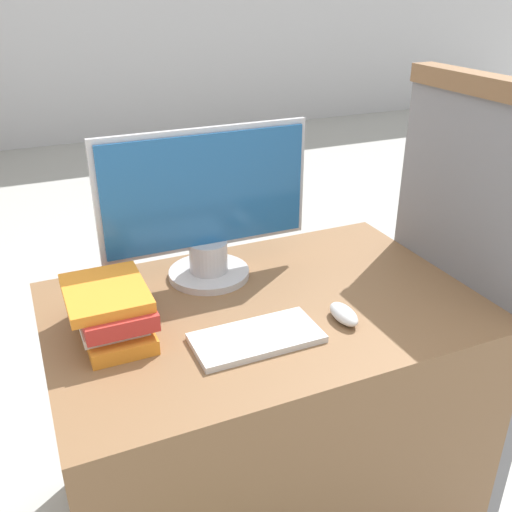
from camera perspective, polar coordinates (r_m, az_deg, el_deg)
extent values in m
cube|color=brown|center=(1.71, 0.76, -15.83)|extent=(1.10, 0.73, 0.76)
cube|color=slate|center=(1.78, 19.17, -5.63)|extent=(0.05, 0.56, 1.26)
cube|color=brown|center=(1.56, 22.76, 15.34)|extent=(0.07, 0.56, 0.05)
cylinder|color=#B7B7BC|center=(1.62, -4.72, -1.73)|extent=(0.23, 0.23, 0.02)
cylinder|color=#B7B7BC|center=(1.60, -4.79, -0.03)|extent=(0.11, 0.11, 0.09)
cube|color=#B7B7BC|center=(1.53, -5.12, 6.63)|extent=(0.58, 0.01, 0.33)
cube|color=#1E5693|center=(1.52, -5.06, 6.58)|extent=(0.55, 0.02, 0.30)
cube|color=silver|center=(1.34, 0.06, -8.19)|extent=(0.30, 0.15, 0.02)
ellipsoid|color=silver|center=(1.42, 8.77, -5.76)|extent=(0.05, 0.11, 0.04)
cube|color=orange|center=(1.41, -13.96, -6.72)|extent=(0.15, 0.27, 0.04)
cube|color=silver|center=(1.40, -14.49, -5.69)|extent=(0.15, 0.22, 0.02)
cube|color=#B72D28|center=(1.37, -14.00, -4.97)|extent=(0.16, 0.22, 0.04)
cube|color=orange|center=(1.36, -14.84, -3.54)|extent=(0.18, 0.23, 0.03)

